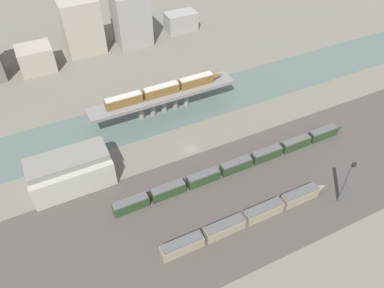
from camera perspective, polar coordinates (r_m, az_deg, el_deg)
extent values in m
plane|color=#666056|center=(120.68, -0.24, -0.71)|extent=(400.00, 400.00, 0.00)
cube|color=#423D38|center=(106.66, 5.46, -8.76)|extent=(280.00, 42.00, 0.01)
cube|color=#4C5B56|center=(135.78, -4.26, 5.01)|extent=(320.00, 21.76, 0.01)
cube|color=slate|center=(131.63, -4.41, 7.37)|extent=(53.17, 7.46, 1.23)
cylinder|color=gray|center=(131.67, -7.82, 5.02)|extent=(2.16, 2.16, 6.30)
cylinder|color=gray|center=(132.70, -6.06, 5.55)|extent=(2.16, 2.16, 6.30)
cylinder|color=gray|center=(133.86, -4.33, 6.07)|extent=(2.16, 2.16, 6.30)
cylinder|color=gray|center=(135.16, -2.62, 6.57)|extent=(2.16, 2.16, 6.30)
cylinder|color=gray|center=(136.57, -0.94, 7.05)|extent=(2.16, 2.16, 6.30)
cube|color=brown|center=(127.00, -10.35, 6.45)|extent=(12.63, 2.76, 3.18)
cube|color=#B7B2A3|center=(125.96, -10.45, 7.11)|extent=(12.13, 2.54, 0.40)
cube|color=brown|center=(130.19, -4.70, 8.09)|extent=(12.63, 2.76, 3.18)
cube|color=#B7B2A3|center=(129.18, -4.75, 8.74)|extent=(12.13, 2.54, 0.40)
cube|color=brown|center=(134.66, 0.66, 9.56)|extent=(12.63, 2.76, 3.18)
cube|color=#B7B2A3|center=(133.68, 0.67, 10.20)|extent=(12.13, 2.54, 0.40)
cone|color=brown|center=(138.18, 3.88, 10.35)|extent=(4.42, 2.48, 2.48)
cube|color=gray|center=(96.10, -1.51, -15.32)|extent=(11.12, 2.92, 3.46)
cube|color=#4C4C4C|center=(94.46, -1.54, -14.71)|extent=(10.68, 2.69, 0.40)
cube|color=gray|center=(99.30, 4.98, -12.66)|extent=(11.12, 2.92, 3.46)
cube|color=#4C4C4C|center=(97.72, 5.05, -12.02)|extent=(10.68, 2.69, 0.40)
cube|color=gray|center=(103.82, 10.87, -10.06)|extent=(11.12, 2.92, 3.46)
cube|color=#4C4C4C|center=(102.31, 11.01, -9.41)|extent=(10.68, 2.69, 0.40)
cube|color=gray|center=(109.50, 16.12, -7.61)|extent=(11.12, 2.92, 3.46)
cube|color=#4C4C4C|center=(108.06, 16.31, -6.96)|extent=(10.68, 2.69, 0.40)
cone|color=gray|center=(113.66, 19.05, -6.25)|extent=(3.89, 2.63, 2.63)
cube|color=#23381E|center=(104.90, -9.29, -9.14)|extent=(10.09, 2.73, 3.14)
cube|color=#4C4C4C|center=(103.52, -9.40, -8.54)|extent=(9.69, 2.51, 0.40)
cube|color=#23381E|center=(106.82, -3.64, -7.16)|extent=(10.09, 2.73, 3.14)
cube|color=#4C4C4C|center=(105.47, -3.68, -6.55)|extent=(9.69, 2.51, 0.40)
cube|color=#23381E|center=(109.84, 1.72, -5.21)|extent=(10.09, 2.73, 3.14)
cube|color=#4C4C4C|center=(108.53, 1.74, -4.59)|extent=(9.69, 2.51, 0.40)
cube|color=#23381E|center=(113.87, 6.70, -3.33)|extent=(10.09, 2.73, 3.14)
cube|color=#4C4C4C|center=(112.61, 6.78, -2.72)|extent=(9.69, 2.51, 0.40)
cube|color=#23381E|center=(118.81, 11.30, -1.58)|extent=(10.09, 2.73, 3.14)
cube|color=#4C4C4C|center=(117.60, 11.41, -0.97)|extent=(9.69, 2.51, 0.40)
cube|color=#23381E|center=(124.56, 15.49, 0.03)|extent=(10.09, 2.73, 3.14)
cube|color=#4C4C4C|center=(123.40, 15.64, 0.63)|extent=(9.69, 2.51, 0.40)
cube|color=#23381E|center=(130.99, 19.29, 1.49)|extent=(10.09, 2.73, 3.14)
cube|color=#4C4C4C|center=(129.89, 19.47, 2.07)|extent=(9.69, 2.51, 0.40)
cone|color=#23381E|center=(135.33, 21.42, 2.26)|extent=(3.53, 2.45, 2.45)
cube|color=#9E998E|center=(113.30, -18.01, -4.09)|extent=(23.01, 13.02, 8.44)
cube|color=slate|center=(109.76, -18.57, -2.26)|extent=(22.55, 9.12, 1.85)
cylinder|color=#4C4C51|center=(109.06, 22.36, -5.71)|extent=(1.03, 1.03, 14.13)
cube|color=black|center=(103.82, 23.46, -2.91)|extent=(1.00, 0.70, 1.20)
cube|color=gray|center=(168.25, -22.68, 11.93)|extent=(13.54, 11.43, 10.21)
cube|color=gray|center=(172.98, -16.44, 16.82)|extent=(15.93, 11.92, 22.99)
cube|color=gray|center=(175.67, -9.27, 18.35)|extent=(14.82, 13.99, 22.77)
cube|color=gray|center=(187.62, -1.71, 18.16)|extent=(14.65, 8.39, 8.78)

